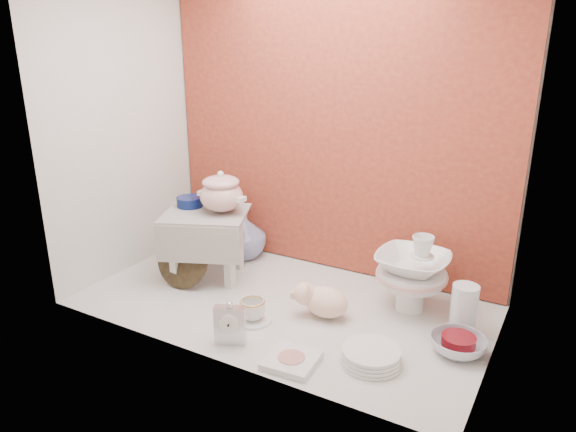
{
  "coord_description": "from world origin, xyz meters",
  "views": [
    {
      "loc": [
        1.1,
        -1.87,
        1.17
      ],
      "look_at": [
        0.02,
        0.02,
        0.42
      ],
      "focal_mm": 33.47,
      "sensor_mm": 36.0,
      "label": 1
    }
  ],
  "objects_px": {
    "dinner_plate_stack": "(371,356)",
    "porcelain_tower": "(412,272)",
    "floral_platter": "(217,220)",
    "blue_white_vase": "(243,234)",
    "crystal_bowl": "(458,345)",
    "soup_tureen": "(221,192)",
    "step_stool": "(207,245)",
    "plush_pig": "(326,302)",
    "mantel_clock": "(230,323)",
    "gold_rim_teacup": "(253,309)"
  },
  "relations": [
    {
      "from": "floral_platter",
      "to": "gold_rim_teacup",
      "type": "distance_m",
      "value": 0.82
    },
    {
      "from": "blue_white_vase",
      "to": "crystal_bowl",
      "type": "bearing_deg",
      "value": -16.56
    },
    {
      "from": "plush_pig",
      "to": "crystal_bowl",
      "type": "xyz_separation_m",
      "value": [
        0.56,
        0.0,
        -0.04
      ]
    },
    {
      "from": "gold_rim_teacup",
      "to": "crystal_bowl",
      "type": "bearing_deg",
      "value": 12.98
    },
    {
      "from": "step_stool",
      "to": "gold_rim_teacup",
      "type": "height_order",
      "value": "step_stool"
    },
    {
      "from": "mantel_clock",
      "to": "plush_pig",
      "type": "height_order",
      "value": "mantel_clock"
    },
    {
      "from": "porcelain_tower",
      "to": "soup_tureen",
      "type": "bearing_deg",
      "value": -172.07
    },
    {
      "from": "dinner_plate_stack",
      "to": "crystal_bowl",
      "type": "distance_m",
      "value": 0.35
    },
    {
      "from": "floral_platter",
      "to": "dinner_plate_stack",
      "type": "height_order",
      "value": "floral_platter"
    },
    {
      "from": "step_stool",
      "to": "blue_white_vase",
      "type": "relative_size",
      "value": 1.52
    },
    {
      "from": "soup_tureen",
      "to": "blue_white_vase",
      "type": "relative_size",
      "value": 0.95
    },
    {
      "from": "soup_tureen",
      "to": "mantel_clock",
      "type": "xyz_separation_m",
      "value": [
        0.39,
        -0.49,
        -0.35
      ]
    },
    {
      "from": "mantel_clock",
      "to": "gold_rim_teacup",
      "type": "height_order",
      "value": "mantel_clock"
    },
    {
      "from": "floral_platter",
      "to": "blue_white_vase",
      "type": "height_order",
      "value": "floral_platter"
    },
    {
      "from": "step_stool",
      "to": "plush_pig",
      "type": "relative_size",
      "value": 1.59
    },
    {
      "from": "floral_platter",
      "to": "dinner_plate_stack",
      "type": "bearing_deg",
      "value": -27.47
    },
    {
      "from": "blue_white_vase",
      "to": "dinner_plate_stack",
      "type": "distance_m",
      "value": 1.15
    },
    {
      "from": "porcelain_tower",
      "to": "plush_pig",
      "type": "bearing_deg",
      "value": -139.52
    },
    {
      "from": "plush_pig",
      "to": "gold_rim_teacup",
      "type": "xyz_separation_m",
      "value": [
        -0.26,
        -0.18,
        -0.02
      ]
    },
    {
      "from": "blue_white_vase",
      "to": "gold_rim_teacup",
      "type": "relative_size",
      "value": 2.35
    },
    {
      "from": "floral_platter",
      "to": "mantel_clock",
      "type": "bearing_deg",
      "value": -50.5
    },
    {
      "from": "blue_white_vase",
      "to": "porcelain_tower",
      "type": "bearing_deg",
      "value": -7.21
    },
    {
      "from": "mantel_clock",
      "to": "plush_pig",
      "type": "distance_m",
      "value": 0.44
    },
    {
      "from": "mantel_clock",
      "to": "plush_pig",
      "type": "bearing_deg",
      "value": 33.57
    },
    {
      "from": "floral_platter",
      "to": "crystal_bowl",
      "type": "distance_m",
      "value": 1.46
    },
    {
      "from": "dinner_plate_stack",
      "to": "porcelain_tower",
      "type": "distance_m",
      "value": 0.5
    },
    {
      "from": "step_stool",
      "to": "porcelain_tower",
      "type": "bearing_deg",
      "value": -13.96
    },
    {
      "from": "dinner_plate_stack",
      "to": "blue_white_vase",
      "type": "bearing_deg",
      "value": 148.5
    },
    {
      "from": "soup_tureen",
      "to": "porcelain_tower",
      "type": "relative_size",
      "value": 0.69
    },
    {
      "from": "soup_tureen",
      "to": "crystal_bowl",
      "type": "xyz_separation_m",
      "value": [
        1.19,
        -0.12,
        -0.41
      ]
    },
    {
      "from": "dinner_plate_stack",
      "to": "mantel_clock",
      "type": "bearing_deg",
      "value": -164.63
    },
    {
      "from": "blue_white_vase",
      "to": "mantel_clock",
      "type": "distance_m",
      "value": 0.87
    },
    {
      "from": "plush_pig",
      "to": "gold_rim_teacup",
      "type": "bearing_deg",
      "value": -143.68
    },
    {
      "from": "mantel_clock",
      "to": "porcelain_tower",
      "type": "relative_size",
      "value": 0.5
    },
    {
      "from": "floral_platter",
      "to": "crystal_bowl",
      "type": "relative_size",
      "value": 1.79
    },
    {
      "from": "plush_pig",
      "to": "porcelain_tower",
      "type": "relative_size",
      "value": 0.7
    },
    {
      "from": "gold_rim_teacup",
      "to": "crystal_bowl",
      "type": "xyz_separation_m",
      "value": [
        0.82,
        0.19,
        -0.02
      ]
    },
    {
      "from": "plush_pig",
      "to": "mantel_clock",
      "type": "bearing_deg",
      "value": -122.15
    },
    {
      "from": "floral_platter",
      "to": "porcelain_tower",
      "type": "relative_size",
      "value": 1.06
    },
    {
      "from": "dinner_plate_stack",
      "to": "porcelain_tower",
      "type": "xyz_separation_m",
      "value": [
        -0.0,
        0.47,
        0.15
      ]
    },
    {
      "from": "step_stool",
      "to": "floral_platter",
      "type": "bearing_deg",
      "value": 94.31
    },
    {
      "from": "step_stool",
      "to": "plush_pig",
      "type": "distance_m",
      "value": 0.71
    },
    {
      "from": "step_stool",
      "to": "crystal_bowl",
      "type": "relative_size",
      "value": 1.86
    },
    {
      "from": "step_stool",
      "to": "soup_tureen",
      "type": "xyz_separation_m",
      "value": [
        0.07,
        0.04,
        0.27
      ]
    },
    {
      "from": "dinner_plate_stack",
      "to": "porcelain_tower",
      "type": "bearing_deg",
      "value": 90.39
    },
    {
      "from": "step_stool",
      "to": "floral_platter",
      "type": "height_order",
      "value": "floral_platter"
    },
    {
      "from": "crystal_bowl",
      "to": "mantel_clock",
      "type": "bearing_deg",
      "value": -154.86
    },
    {
      "from": "porcelain_tower",
      "to": "mantel_clock",
      "type": "bearing_deg",
      "value": -130.47
    },
    {
      "from": "soup_tureen",
      "to": "dinner_plate_stack",
      "type": "height_order",
      "value": "soup_tureen"
    },
    {
      "from": "soup_tureen",
      "to": "gold_rim_teacup",
      "type": "bearing_deg",
      "value": -39.66
    }
  ]
}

